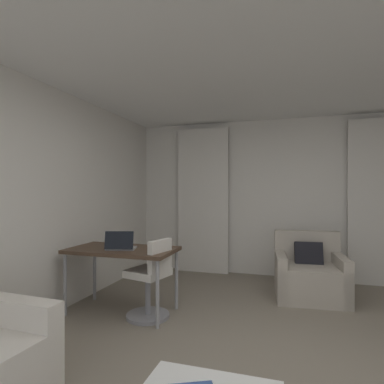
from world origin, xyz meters
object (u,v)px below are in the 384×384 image
laptop (121,246)px  desk (122,254)px  armchair (310,276)px  desk_chair (151,283)px

laptop → desk: bearing=107.0°
armchair → desk_chair: desk_chair is taller
armchair → laptop: (-2.09, -1.27, 0.50)m
armchair → desk: size_ratio=0.76×
desk_chair → laptop: (-0.36, -0.02, 0.40)m
laptop → desk_chair: bearing=2.7°
desk → laptop: (0.02, -0.08, 0.11)m
desk → armchair: bearing=29.4°
desk → desk_chair: (0.39, -0.06, -0.29)m
desk → laptop: size_ratio=3.29×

